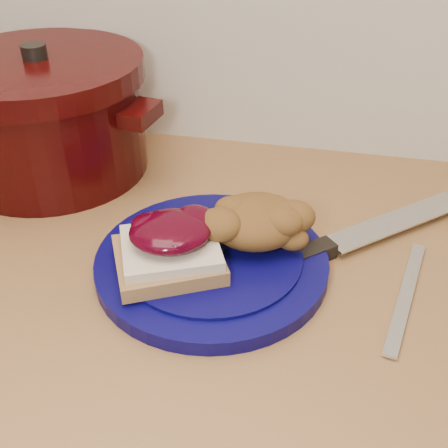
% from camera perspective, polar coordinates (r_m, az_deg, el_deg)
% --- Properties ---
extents(plate, '(0.34, 0.34, 0.02)m').
position_cam_1_polar(plate, '(0.64, -1.26, -3.92)').
color(plate, '#070443').
rests_on(plate, wood_countertop).
extents(sandwich, '(0.14, 0.14, 0.06)m').
position_cam_1_polar(sandwich, '(0.60, -5.55, -2.27)').
color(sandwich, olive).
rests_on(sandwich, plate).
extents(stuffing_mound, '(0.13, 0.12, 0.05)m').
position_cam_1_polar(stuffing_mound, '(0.64, 3.28, 0.29)').
color(stuffing_mound, brown).
rests_on(stuffing_mound, plate).
extents(chef_knife, '(0.27, 0.25, 0.02)m').
position_cam_1_polar(chef_knife, '(0.66, 9.67, -2.71)').
color(chef_knife, black).
rests_on(chef_knife, wood_countertop).
extents(butter_knife, '(0.05, 0.19, 0.00)m').
position_cam_1_polar(butter_knife, '(0.64, 17.99, -6.87)').
color(butter_knife, silver).
rests_on(butter_knife, wood_countertop).
extents(dutch_oven, '(0.34, 0.32, 0.18)m').
position_cam_1_polar(dutch_oven, '(0.84, -17.59, 10.51)').
color(dutch_oven, black).
rests_on(dutch_oven, wood_countertop).
extents(pepper_grinder, '(0.06, 0.06, 0.13)m').
position_cam_1_polar(pepper_grinder, '(0.92, -18.70, 11.35)').
color(pepper_grinder, black).
rests_on(pepper_grinder, wood_countertop).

